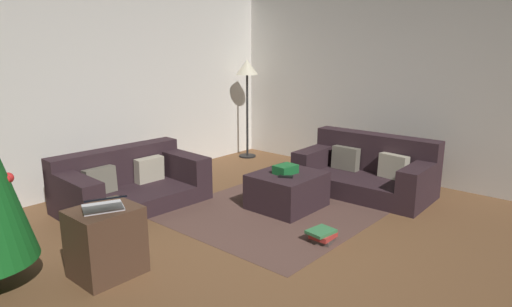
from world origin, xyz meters
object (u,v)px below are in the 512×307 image
Objects in this scene: ottoman at (287,190)px; gift_box at (285,169)px; side_table at (106,242)px; book_stack at (323,235)px; tv_remote at (286,177)px; couch_right at (367,171)px; laptop at (103,204)px; corner_lamp at (247,75)px; couch_left at (128,184)px.

ottoman is 3.06× the size of gift_box.
gift_box is 2.22m from side_table.
book_stack is (1.70, -1.00, -0.22)m from side_table.
side_table reaches higher than gift_box.
side_table reaches higher than tv_remote.
book_stack is at bearing -144.73° from tv_remote.
couch_right is 3.51× the size of laptop.
ottoman is at bearing -2.73° from laptop.
couch_right reaches higher than tv_remote.
ottoman is 2.23m from side_table.
corner_lamp is at bearing 52.50° from gift_box.
ottoman is 2.77× the size of book_stack.
gift_box is 0.44× the size of side_table.
side_table is 1.21× the size of laptop.
corner_lamp is at bearing -166.82° from couch_left.
side_table is (-3.35, 0.59, 0.02)m from couch_right.
couch_right reaches higher than couch_left.
tv_remote is at bearing 125.48° from couch_left.
laptop reaches higher than couch_right.
gift_box is at bearing 140.85° from ottoman.
book_stack is at bearing -28.74° from laptop.
gift_box is 0.16× the size of corner_lamp.
tv_remote is (-0.13, -0.10, -0.04)m from gift_box.
couch_left is at bearing 48.12° from couch_right.
laptop is at bearing -153.48° from corner_lamp.
book_stack is 0.17× the size of corner_lamp.
book_stack is 3.69m from corner_lamp.
laptop is 1.71× the size of book_stack.
corner_lamp reaches higher than gift_box.
couch_right is 1.24m from gift_box.
couch_left reaches higher than ottoman.
tv_remote is 0.34× the size of laptop.
tv_remote is (1.01, -1.56, 0.17)m from couch_left.
laptop is 0.30× the size of corner_lamp.
book_stack is (0.62, -2.31, -0.19)m from couch_left.
gift_box reaches higher than tv_remote.
ottoman is at bearing -39.15° from gift_box.
gift_box is 1.07m from book_stack.
corner_lamp is at bearing -10.46° from couch_right.
couch_right is 5.99× the size of book_stack.
corner_lamp reaches higher than tv_remote.
couch_left reaches higher than tv_remote.
corner_lamp reaches higher than side_table.
laptop reaches higher than book_stack.
ottoman is at bearing 57.65° from book_stack.
side_table is at bearing 175.90° from ottoman.
book_stack is (-0.51, -0.85, -0.39)m from gift_box.
side_table is at bearing 53.33° from couch_left.
side_table is (-2.08, 0.24, -0.13)m from tv_remote.
laptop is at bearing 147.25° from tv_remote.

